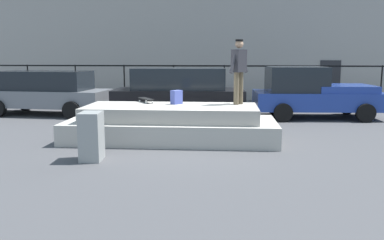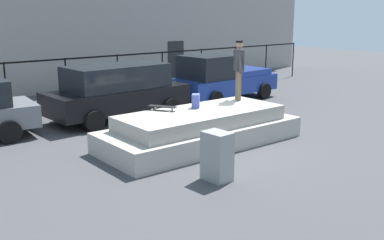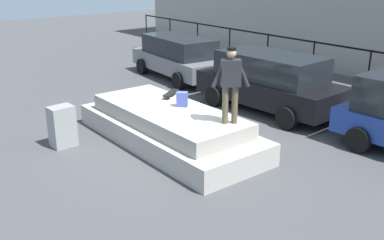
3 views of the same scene
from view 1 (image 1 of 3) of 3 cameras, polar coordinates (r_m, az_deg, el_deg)
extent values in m
plane|color=#424244|center=(11.20, -1.23, -2.68)|extent=(60.00, 60.00, 0.00)
cube|color=#ADA89E|center=(11.07, -2.90, -1.39)|extent=(5.58, 2.26, 0.55)
cube|color=#A09B91|center=(11.00, -2.92, 1.00)|extent=(4.57, 1.85, 0.38)
cylinder|color=brown|center=(11.38, 6.77, 4.44)|extent=(0.14, 0.14, 0.88)
cylinder|color=brown|center=(11.20, 6.17, 4.37)|extent=(0.14, 0.14, 0.88)
cube|color=#26262B|center=(11.26, 6.55, 8.18)|extent=(0.45, 0.50, 0.61)
cylinder|color=#26262B|center=(11.48, 7.27, 8.03)|extent=(0.26, 0.33, 0.60)
cylinder|color=#26262B|center=(11.03, 5.79, 8.02)|extent=(0.26, 0.33, 0.60)
sphere|color=tan|center=(11.26, 6.59, 10.43)|extent=(0.22, 0.22, 0.22)
cylinder|color=black|center=(11.26, 6.60, 10.94)|extent=(0.29, 0.29, 0.05)
cube|color=black|center=(11.74, -6.42, 2.95)|extent=(0.58, 0.76, 0.02)
cylinder|color=silver|center=(12.02, -6.41, 2.71)|extent=(0.06, 0.06, 0.06)
cylinder|color=silver|center=(11.95, -7.30, 2.66)|extent=(0.06, 0.06, 0.06)
cylinder|color=silver|center=(11.55, -5.49, 2.47)|extent=(0.06, 0.06, 0.06)
cylinder|color=silver|center=(11.48, -6.42, 2.41)|extent=(0.06, 0.06, 0.06)
cube|color=#3F4C99|center=(11.30, -2.17, 3.18)|extent=(0.34, 0.34, 0.38)
cube|color=slate|center=(16.71, -19.57, 2.91)|extent=(4.86, 2.23, 0.63)
cube|color=black|center=(16.66, -19.70, 5.20)|extent=(3.43, 1.88, 0.71)
cylinder|color=black|center=(18.28, -22.12, 2.26)|extent=(0.66, 0.28, 0.64)
cylinder|color=black|center=(16.93, -13.66, 2.18)|extent=(0.66, 0.28, 0.64)
cylinder|color=black|center=(15.26, -16.39, 1.33)|extent=(0.66, 0.28, 0.64)
cube|color=black|center=(15.04, -1.82, 2.96)|extent=(4.81, 2.18, 0.71)
cube|color=black|center=(14.98, -1.84, 5.78)|extent=(3.38, 1.88, 0.77)
cylinder|color=black|center=(16.22, -6.77, 2.08)|extent=(0.65, 0.25, 0.64)
cylinder|color=black|center=(14.27, -7.93, 1.10)|extent=(0.65, 0.25, 0.64)
cylinder|color=black|center=(16.05, 3.62, 2.05)|extent=(0.65, 0.25, 0.64)
cylinder|color=black|center=(14.08, 3.89, 1.06)|extent=(0.65, 0.25, 0.64)
cube|color=navy|center=(15.57, 16.99, 2.63)|extent=(4.59, 2.10, 0.64)
cube|color=black|center=(15.32, 14.26, 5.53)|extent=(2.10, 1.83, 0.89)
cube|color=navy|center=(15.79, 20.23, 4.16)|extent=(2.11, 1.89, 0.24)
cylinder|color=black|center=(16.25, 11.30, 1.98)|extent=(0.65, 0.25, 0.64)
cylinder|color=black|center=(14.36, 12.54, 1.02)|extent=(0.65, 0.25, 0.64)
cylinder|color=black|center=(16.93, 20.67, 1.85)|extent=(0.65, 0.25, 0.64)
cylinder|color=black|center=(15.13, 22.99, 0.91)|extent=(0.65, 0.25, 0.64)
cube|color=gray|center=(9.17, -13.81, -2.22)|extent=(0.48, 0.63, 1.06)
cylinder|color=black|center=(19.79, -21.77, 4.50)|extent=(0.06, 0.06, 1.84)
cylinder|color=black|center=(18.93, -15.82, 4.62)|extent=(0.06, 0.06, 1.84)
cylinder|color=black|center=(18.29, -9.37, 4.70)|extent=(0.06, 0.06, 1.84)
cylinder|color=black|center=(17.89, -2.55, 4.72)|extent=(0.06, 0.06, 1.84)
cylinder|color=black|center=(17.76, 4.48, 4.66)|extent=(0.06, 0.06, 1.84)
cylinder|color=black|center=(17.89, 11.51, 4.54)|extent=(0.06, 0.06, 1.84)
cylinder|color=black|center=(18.28, 18.33, 4.36)|extent=(0.06, 0.06, 1.84)
cylinder|color=black|center=(18.92, 24.77, 4.13)|extent=(0.06, 0.06, 1.84)
cube|color=black|center=(17.75, 0.96, 7.53)|extent=(24.00, 0.04, 0.06)
cube|color=gray|center=(25.24, 2.04, 10.24)|extent=(31.50, 8.79, 5.58)
cube|color=#262628|center=(21.48, 18.59, 5.20)|extent=(1.00, 0.06, 2.00)
camera|label=2|loc=(9.25, -75.97, 9.97)|focal=42.44mm
camera|label=3|loc=(8.99, 65.74, 17.70)|focal=41.88mm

